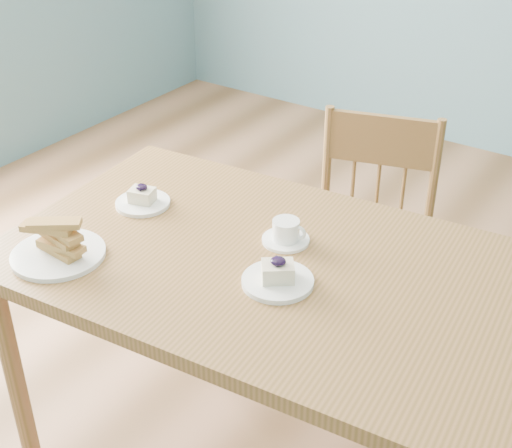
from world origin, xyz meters
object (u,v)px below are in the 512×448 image
dining_table (281,289)px  dining_chair (367,246)px  cheesecake_plate_near (278,277)px  biscotti_plate (57,245)px  cheesecake_plate_far (143,200)px  coffee_cup (286,233)px

dining_table → dining_chair: size_ratio=1.69×
cheesecake_plate_near → biscotti_plate: (-0.52, -0.22, 0.02)m
cheesecake_plate_far → coffee_cup: (0.44, 0.07, 0.01)m
cheesecake_plate_far → coffee_cup: 0.45m
dining_chair → biscotti_plate: 1.09m
biscotti_plate → coffee_cup: bearing=41.4°
dining_table → cheesecake_plate_near: bearing=-69.8°
dining_table → dining_chair: dining_chair is taller
dining_chair → cheesecake_plate_near: 0.81m
cheesecake_plate_near → dining_chair: bearing=97.9°
dining_table → cheesecake_plate_far: 0.50m
dining_chair → cheesecake_plate_far: bearing=-141.0°
cheesecake_plate_near → biscotti_plate: 0.57m
cheesecake_plate_far → coffee_cup: size_ratio=1.24×
cheesecake_plate_far → biscotti_plate: biscotti_plate is taller
dining_chair → biscotti_plate: bearing=-130.7°
dining_table → cheesecake_plate_far: (-0.49, 0.03, 0.09)m
dining_chair → cheesecake_plate_near: (0.10, -0.73, 0.33)m
dining_table → dining_chair: (-0.07, 0.65, -0.24)m
coffee_cup → biscotti_plate: biscotti_plate is taller
cheesecake_plate_near → dining_table: bearing=115.4°
cheesecake_plate_near → coffee_cup: 0.19m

